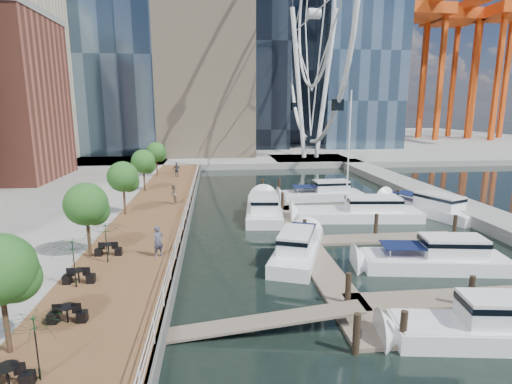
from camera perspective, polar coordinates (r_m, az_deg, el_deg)
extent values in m
plane|color=black|center=(22.86, 3.88, -13.96)|extent=(520.00, 520.00, 0.00)
cube|color=brown|center=(36.91, -14.14, -3.35)|extent=(6.00, 60.00, 1.00)
cube|color=#595954|center=(36.59, -9.48, -3.28)|extent=(0.25, 60.00, 1.00)
cube|color=gray|center=(122.69, -4.26, 7.39)|extent=(200.00, 114.00, 1.00)
cube|color=gray|center=(47.63, 23.95, -0.63)|extent=(4.00, 60.00, 1.00)
cube|color=gray|center=(74.98, 7.73, 4.49)|extent=(14.00, 12.00, 1.00)
cube|color=#6D6051|center=(32.51, 6.13, -5.85)|extent=(2.00, 32.00, 0.20)
cube|color=#6D6051|center=(24.28, 26.83, -13.41)|extent=(12.00, 2.00, 0.20)
cube|color=#6D6051|center=(32.48, 17.35, -6.35)|extent=(12.00, 2.00, 0.20)
cube|color=#6D6051|center=(41.48, 11.97, -2.15)|extent=(12.00, 2.00, 0.20)
cube|color=brown|center=(60.35, -32.52, 11.03)|extent=(12.00, 14.00, 20.00)
cube|color=#BCAD8E|center=(77.54, -31.62, 13.88)|extent=(14.00, 16.00, 28.00)
cylinder|color=white|center=(73.95, 6.08, 14.92)|extent=(0.80, 0.80, 26.00)
cylinder|color=white|center=(75.13, 9.94, 14.76)|extent=(0.80, 0.80, 26.00)
torus|color=white|center=(76.10, 8.31, 23.90)|extent=(0.70, 44.70, 44.70)
cylinder|color=#3F2B1C|center=(18.00, -32.10, -15.55)|extent=(0.20, 0.20, 2.40)
cylinder|color=#3F2B1C|center=(26.64, -22.76, -6.00)|extent=(0.20, 0.20, 2.40)
sphere|color=#265B1E|center=(26.10, -23.13, -1.60)|extent=(2.60, 2.60, 2.60)
cylinder|color=#3F2B1C|center=(35.98, -18.28, -1.19)|extent=(0.20, 0.20, 2.40)
sphere|color=#265B1E|center=(35.59, -18.49, 2.11)|extent=(2.60, 2.60, 2.60)
cylinder|color=#3F2B1C|center=(45.61, -15.67, 1.62)|extent=(0.20, 0.20, 2.40)
sphere|color=#265B1E|center=(45.30, -15.82, 4.24)|extent=(2.60, 2.60, 2.60)
cylinder|color=#3F2B1C|center=(55.37, -13.97, 3.45)|extent=(0.20, 0.20, 2.40)
sphere|color=#265B1E|center=(55.12, -14.08, 5.61)|extent=(2.60, 2.60, 2.60)
imported|color=#464A5D|center=(25.32, -13.78, -6.87)|extent=(0.83, 0.81, 1.93)
imported|color=#7F6858|center=(38.68, -11.74, -0.31)|extent=(0.84, 1.02, 1.93)
imported|color=#2F353B|center=(54.13, -11.24, 3.12)|extent=(1.17, 0.59, 1.91)
imported|color=#0F3A1A|center=(15.88, -28.85, -18.92)|extent=(3.39, 3.41, 2.39)
imported|color=#0E3614|center=(22.38, -24.55, -9.25)|extent=(3.62, 3.65, 2.58)
imported|color=#0E361D|center=(25.14, -20.62, -6.85)|extent=(2.64, 2.69, 2.42)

